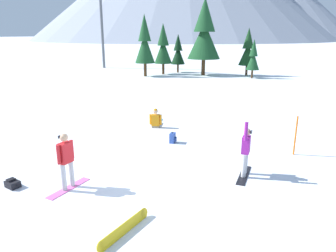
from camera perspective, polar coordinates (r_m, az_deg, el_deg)
name	(u,v)px	position (r m, az deg, el deg)	size (l,w,h in m)	color
ground_plane	(137,185)	(10.13, -5.60, -10.61)	(800.00, 800.00, 0.00)	white
snowboarder_foreground	(66,160)	(9.98, -17.92, -5.89)	(0.46, 1.59, 1.77)	pink
snowboarder_midground	(246,150)	(10.68, 13.85, -4.30)	(0.31, 1.58, 1.93)	black
snowboarder_background	(156,120)	(16.09, -2.16, 1.09)	(0.87, 1.81, 0.99)	gray
loose_snowboard_near_right	(124,228)	(7.95, -7.93, -17.82)	(0.39, 1.84, 0.26)	yellow
backpack_blue	(173,138)	(13.73, 0.86, -2.18)	(0.28, 0.34, 0.47)	#2D4C9E
backpack_black	(12,184)	(11.03, -26.28, -9.32)	(0.55, 0.42, 0.27)	black
trail_marker_pole	(296,136)	(13.19, 22.04, -1.64)	(0.06, 0.06, 1.56)	orange
pine_tree_broad	(248,50)	(37.24, 14.23, 13.21)	(1.93, 1.93, 5.23)	#472D19
pine_tree_tall	(253,57)	(35.04, 15.15, 11.91)	(1.38, 1.38, 4.04)	#472D19
pine_tree_leaning	(163,47)	(37.21, -0.88, 14.12)	(2.04, 2.04, 5.74)	#472D19
pine_tree_twin	(204,34)	(36.59, 6.57, 16.24)	(3.66, 3.66, 8.38)	#472D19
pine_tree_young	(145,43)	(35.51, -4.23, 14.76)	(2.18, 2.18, 6.64)	#472D19
pine_tree_slender	(178,52)	(39.08, 1.82, 13.29)	(1.68, 1.68, 4.57)	#472D19
ski_lift_tower	(102,23)	(45.35, -11.89, 17.73)	(3.10, 0.36, 10.50)	#595B60
peak_west_ridge	(272,0)	(268.39, 18.30, 20.84)	(123.84, 123.84, 55.75)	#8C93A3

